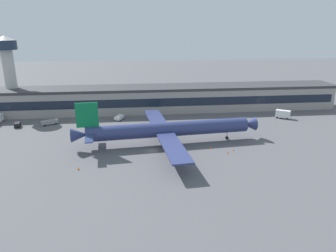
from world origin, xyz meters
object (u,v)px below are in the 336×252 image
Objects in this scene: airliner at (167,129)px; traffic_cone_0 at (228,152)px; belt_loader at (50,122)px; traffic_cone_3 at (211,148)px; baggage_tug at (17,125)px; traffic_cone_2 at (233,150)px; pushback_tractor at (119,117)px; stair_truck at (283,114)px; traffic_cone_1 at (78,169)px; control_tower at (9,66)px.

airliner is 95.89× the size of traffic_cone_0.
belt_loader is 67.77m from traffic_cone_3.
belt_loader reaches higher than baggage_tug.
airliner is 111.20× the size of traffic_cone_2.
traffic_cone_2 is at bearing -46.60° from pushback_tractor.
stair_truck reaches higher than traffic_cone_3.
traffic_cone_0 is (63.28, -37.86, -0.82)m from belt_loader.
airliner is 21.71m from traffic_cone_0.
traffic_cone_1 is (-9.56, -48.52, -0.68)m from pushback_tractor.
traffic_cone_2 is (77.66, -33.87, -0.80)m from baggage_tug.
traffic_cone_3 is at bearing -25.13° from airliner.
traffic_cone_1 is (30.40, -42.51, -0.72)m from baggage_tug.
stair_truck is 99.29m from belt_loader.
traffic_cone_1 reaches higher than traffic_cone_3.
airliner is 10.01× the size of stair_truck.
control_tower is at bearing 146.42° from traffic_cone_2.
traffic_cone_3 is at bearing -50.52° from pushback_tractor.
traffic_cone_1 is at bearing -67.52° from belt_loader.
control_tower is 60.95× the size of traffic_cone_2.
airliner is 1.82× the size of control_tower.
pushback_tractor is 48.65m from traffic_cone_3.
airliner is at bearing -23.70° from baggage_tug.
traffic_cone_2 is 7.17m from traffic_cone_3.
traffic_cone_1 is (18.41, -44.50, -0.78)m from belt_loader.
pushback_tractor is at bearing 8.55° from baggage_tug.
control_tower is 123.85m from stair_truck.
traffic_cone_1 is 41.95m from traffic_cone_3.
traffic_cone_1 is (-80.86, -42.58, -1.61)m from stair_truck.
traffic_cone_1 is 1.30× the size of traffic_cone_2.
stair_truck is 71.56m from pushback_tractor.
traffic_cone_1 is (-26.66, -17.46, -4.74)m from airliner.
pushback_tractor is 0.83× the size of belt_loader.
belt_loader reaches higher than traffic_cone_2.
pushback_tractor is 7.38× the size of traffic_cone_1.
control_tower is 32.34m from baggage_tug.
traffic_cone_0 is 0.96× the size of traffic_cone_3.
stair_truck is 47.78m from traffic_cone_2.
traffic_cone_2 is at bearing 10.36° from traffic_cone_1.
stair_truck is 91.40m from traffic_cone_1.
traffic_cone_2 is at bearing -23.17° from airliner.
stair_truck is 9.58× the size of traffic_cone_0.
baggage_tug reaches higher than pushback_tractor.
airliner is 52.71m from belt_loader.
traffic_cone_3 is (40.49, 10.97, -0.02)m from traffic_cone_1.
stair_truck is 0.97× the size of belt_loader.
traffic_cone_0 is 3.13m from traffic_cone_2.
stair_truck reaches higher than pushback_tractor.
traffic_cone_0 is 6.17m from traffic_cone_3.
baggage_tug is 83.38m from traffic_cone_0.
traffic_cone_0 is (75.26, -35.88, -0.76)m from baggage_tug.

